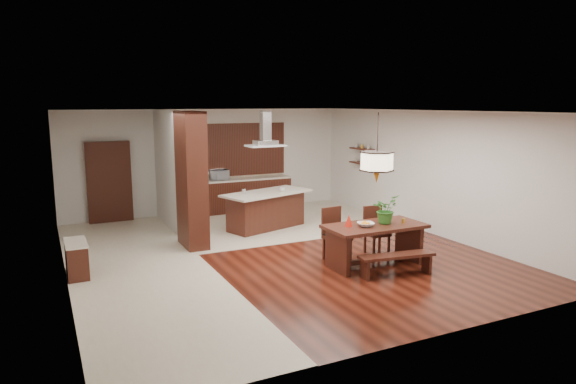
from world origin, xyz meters
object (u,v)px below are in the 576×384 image
dining_bench (397,265)px  foliage_plant (385,209)px  island_cup (282,189)px  microwave (219,175)px  dining_chair_right (377,231)px  kitchen_island (266,210)px  pendant_lantern (377,148)px  hallway_console (77,259)px  dining_table (375,235)px  dining_chair_left (337,235)px  fruit_bowl (366,225)px  range_hood (266,128)px

dining_bench → foliage_plant: bearing=71.2°
island_cup → microwave: 2.51m
dining_chair_right → kitchen_island: bearing=115.4°
pendant_lantern → foliage_plant: size_ratio=2.39×
hallway_console → dining_table: size_ratio=0.46×
dining_chair_left → foliage_plant: (0.71, -0.57, 0.55)m
dining_table → fruit_bowl: fruit_bowl is taller
dining_table → hallway_console: bearing=160.7°
kitchen_island → microwave: 2.37m
dining_bench → island_cup: size_ratio=11.38×
pendant_lantern → kitchen_island: size_ratio=0.54×
dining_chair_right → foliage_plant: foliage_plant is taller
hallway_console → dining_chair_left: 4.85m
microwave → dining_bench: bearing=-78.6°
dining_bench → pendant_lantern: 2.16m
dining_chair_left → fruit_bowl: bearing=-75.0°
hallway_console → microwave: (4.01, 4.01, 0.78)m
dining_bench → kitchen_island: size_ratio=0.59×
fruit_bowl → range_hood: size_ratio=0.35×
kitchen_island → microwave: size_ratio=4.75×
range_hood → dining_bench: bearing=-80.8°
microwave → pendant_lantern: bearing=-77.4°
dining_chair_left → dining_chair_right: 0.95m
kitchen_island → dining_table: bearing=-97.0°
dining_chair_left → fruit_bowl: dining_chair_left is taller
fruit_bowl → kitchen_island: 3.67m
dining_table → island_cup: 3.49m
dining_bench → fruit_bowl: bearing=110.6°
dining_chair_left → pendant_lantern: bearing=-56.1°
dining_chair_right → microwave: 5.51m
dining_chair_right → pendant_lantern: (-0.48, -0.58, 1.76)m
fruit_bowl → island_cup: island_cup is taller
hallway_console → dining_chair_right: bearing=-12.3°
pendant_lantern → microwave: pendant_lantern is taller
foliage_plant → fruit_bowl: bearing=-173.0°
hallway_console → fruit_bowl: bearing=-20.6°
fruit_bowl → range_hood: 4.00m
hallway_console → dining_chair_left: dining_chair_left is taller
hallway_console → dining_table: (5.16, -1.81, 0.27)m
hallway_console → kitchen_island: (4.47, 1.77, 0.16)m
foliage_plant → island_cup: 3.48m
dining_chair_right → range_hood: bearing=115.4°
fruit_bowl → range_hood: bearing=97.1°
hallway_console → island_cup: bearing=18.7°
hallway_console → dining_bench: 5.73m
hallway_console → dining_table: 5.48m
fruit_bowl → foliage_plant: bearing=7.0°
foliage_plant → kitchen_island: size_ratio=0.23×
dining_bench → microwave: 6.66m
dining_chair_left → pendant_lantern: pendant_lantern is taller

